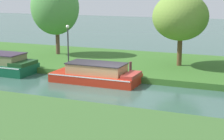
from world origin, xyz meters
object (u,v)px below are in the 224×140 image
Objects in this scene: red_barge at (97,74)px; lamp_post at (68,40)px; willow_tree_left at (55,8)px; mooring_post_far at (130,68)px; willow_tree_centre at (181,17)px.

lamp_post is at bearing 144.58° from red_barge.
willow_tree_left reaches higher than lamp_post.
mooring_post_far is at bearing -28.80° from willow_tree_left.
willow_tree_centre is 5.53m from mooring_post_far.
mooring_post_far is (1.74, 1.56, 0.27)m from red_barge.
lamp_post is (3.32, -3.80, -2.13)m from willow_tree_left.
willow_tree_left is 7.86× the size of mooring_post_far.
willow_tree_centre is 6.57× the size of mooring_post_far.
willow_tree_centre is at bearing -4.07° from willow_tree_left.
willow_tree_left is 10.29m from mooring_post_far.
lamp_post is at bearing -48.85° from willow_tree_left.
willow_tree_left reaches higher than mooring_post_far.
red_barge is 2.35m from mooring_post_far.
mooring_post_far is at bearing -9.39° from lamp_post.
lamp_post reaches higher than red_barge.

